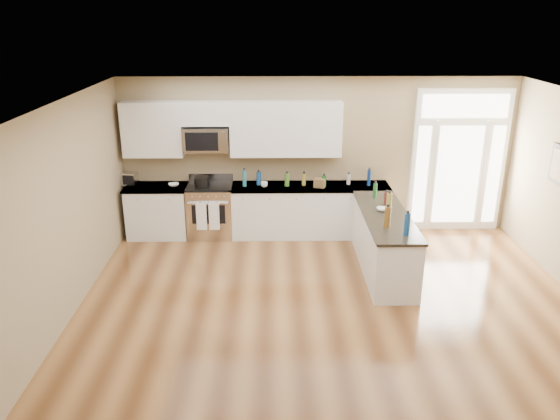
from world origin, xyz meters
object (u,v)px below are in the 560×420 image
Objects in this scene: toaster_oven at (130,178)px; stockpot at (202,181)px; kitchen_range at (211,210)px; peninsula_cabinet at (384,244)px.

stockpot is at bearing 1.86° from toaster_oven.
toaster_oven reaches higher than kitchen_range.
stockpot is (-2.97, 1.36, 0.62)m from peninsula_cabinet.
stockpot is at bearing 155.42° from peninsula_cabinet.
stockpot is 1.01× the size of toaster_oven.
stockpot reaches higher than kitchen_range.
peninsula_cabinet is 2.15× the size of kitchen_range.
kitchen_range is at bearing 37.47° from stockpot.
toaster_oven reaches higher than stockpot.
peninsula_cabinet is 3.32m from stockpot.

